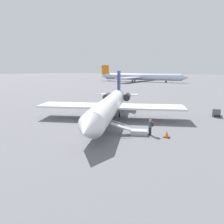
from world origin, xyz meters
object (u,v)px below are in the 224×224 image
(boarding_stairs, at_px, (135,131))
(passenger, at_px, (150,126))
(airplane_main, at_px, (110,105))
(airplane_far_right, at_px, (139,77))
(luggage_cart, at_px, (216,113))

(boarding_stairs, bearing_deg, passenger, 179.31)
(boarding_stairs, bearing_deg, airplane_main, -62.50)
(airplane_far_right, xyz_separation_m, luggage_cart, (78.58, 49.66, -2.35))
(airplane_far_right, bearing_deg, luggage_cart, -59.25)
(passenger, bearing_deg, airplane_main, -53.54)
(boarding_stairs, bearing_deg, airplane_far_right, -89.11)
(airplane_main, relative_size, boarding_stairs, 6.41)
(airplane_far_right, distance_m, luggage_cart, 92.99)
(airplane_main, distance_m, luggage_cart, 16.05)
(boarding_stairs, relative_size, luggage_cart, 1.74)
(airplane_main, bearing_deg, airplane_far_right, 178.68)
(airplane_far_right, bearing_deg, passenger, -65.69)
(passenger, bearing_deg, airplane_far_right, -88.21)
(boarding_stairs, relative_size, passenger, 2.34)
(airplane_far_right, relative_size, luggage_cart, 22.92)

